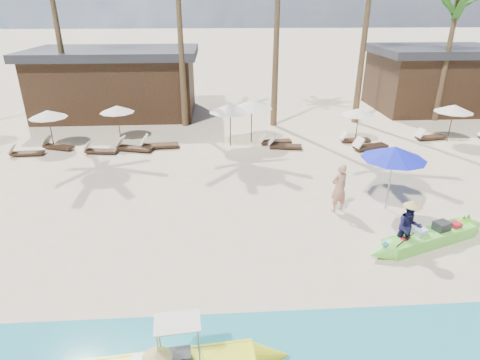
{
  "coord_description": "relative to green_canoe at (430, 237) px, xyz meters",
  "views": [
    {
      "loc": [
        -1.5,
        -10.18,
        7.0
      ],
      "look_at": [
        -0.72,
        2.0,
        1.6
      ],
      "focal_mm": 30.0,
      "sensor_mm": 36.0,
      "label": 1
    }
  ],
  "objects": [
    {
      "name": "lounger_8_left",
      "position": [
        5.2,
        10.25,
        -0.03
      ],
      "size": [
        1.81,
        0.81,
        0.59
      ],
      "rotation": [
        0.0,
        0.0,
        0.16
      ],
      "color": "#392317",
      "rests_on": "ground"
    },
    {
      "name": "blue_umbrella",
      "position": [
        -0.44,
        2.4,
        1.97
      ],
      "size": [
        2.26,
        2.26,
        2.44
      ],
      "color": "#99999E",
      "rests_on": "ground"
    },
    {
      "name": "lounger_4_right",
      "position": [
        -10.98,
        9.44,
        -0.01
      ],
      "size": [
        1.98,
        1.08,
        0.64
      ],
      "rotation": [
        0.0,
        0.0,
        -0.28
      ],
      "color": "#392317",
      "rests_on": "ground"
    },
    {
      "name": "lounger_6_right",
      "position": [
        -3.16,
        9.3,
        -0.03
      ],
      "size": [
        1.81,
        0.82,
        0.59
      ],
      "rotation": [
        0.0,
        0.0,
        -0.17
      ],
      "color": "#392317",
      "rests_on": "ground"
    },
    {
      "name": "resort_parasol_8",
      "position": [
        6.08,
        9.89,
        1.62
      ],
      "size": [
        2.0,
        2.0,
        2.05
      ],
      "color": "#392317",
      "rests_on": "ground"
    },
    {
      "name": "lounger_5_left",
      "position": [
        -9.73,
        9.76,
        -0.01
      ],
      "size": [
        2.0,
        0.72,
        0.67
      ],
      "rotation": [
        0.0,
        0.0,
        0.06
      ],
      "color": "#392317",
      "rests_on": "ground"
    },
    {
      "name": "vendor_green",
      "position": [
        -0.92,
        -0.29,
        0.56
      ],
      "size": [
        0.84,
        0.7,
        1.58
      ],
      "primitive_type": "imported",
      "rotation": [
        0.0,
        0.0,
        -0.14
      ],
      "color": "#151437",
      "rests_on": "ground"
    },
    {
      "name": "resort_parasol_7",
      "position": [
        0.98,
        10.12,
        1.46
      ],
      "size": [
        1.82,
        1.82,
        1.88
      ],
      "color": "#392317",
      "rests_on": "ground"
    },
    {
      "name": "lounger_4_left",
      "position": [
        -12.61,
        9.15,
        -0.04
      ],
      "size": [
        1.7,
        0.69,
        0.56
      ],
      "rotation": [
        0.0,
        0.0,
        -0.12
      ],
      "color": "#392317",
      "rests_on": "ground"
    },
    {
      "name": "lounger_3_left",
      "position": [
        -16.22,
        9.05,
        -0.05
      ],
      "size": [
        1.64,
        0.57,
        0.55
      ],
      "rotation": [
        0.0,
        0.0,
        0.04
      ],
      "color": "#392317",
      "rests_on": "ground"
    },
    {
      "name": "lounger_7_right",
      "position": [
        0.86,
        10.09,
        -0.04
      ],
      "size": [
        1.64,
        0.51,
        0.56
      ],
      "rotation": [
        0.0,
        0.0,
        0.01
      ],
      "color": "#392317",
      "rests_on": "ground"
    },
    {
      "name": "palm_6",
      "position": [
        7.65,
        14.27,
        6.82
      ],
      "size": [
        2.08,
        2.08,
        8.51
      ],
      "color": "brown",
      "rests_on": "ground"
    },
    {
      "name": "green_canoe",
      "position": [
        0.0,
        0.0,
        0.0
      ],
      "size": [
        5.13,
        2.18,
        0.68
      ],
      "rotation": [
        0.0,
        0.0,
        0.35
      ],
      "color": "#6BD942",
      "rests_on": "ground"
    },
    {
      "name": "resort_parasol_4",
      "position": [
        -12.0,
        11.43,
        1.5
      ],
      "size": [
        1.86,
        1.86,
        1.91
      ],
      "color": "#392317",
      "rests_on": "ground"
    },
    {
      "name": "lounger_7_left",
      "position": [
        1.24,
        8.82,
        -0.01
      ],
      "size": [
        2.0,
        1.11,
        0.65
      ],
      "rotation": [
        0.0,
        0.0,
        0.29
      ],
      "color": "#392317",
      "rests_on": "ground"
    },
    {
      "name": "pavilion_east",
      "position": [
        8.82,
        17.25,
        1.97
      ],
      "size": [
        8.8,
        6.6,
        4.3
      ],
      "color": "#392317",
      "rests_on": "ground"
    },
    {
      "name": "lounger_3_right",
      "position": [
        -14.99,
        9.97,
        -0.04
      ],
      "size": [
        1.78,
        1.07,
        0.58
      ],
      "rotation": [
        0.0,
        0.0,
        -0.35
      ],
      "color": "#392317",
      "rests_on": "ground"
    },
    {
      "name": "resort_parasol_6",
      "position": [
        -4.72,
        10.53,
        1.86
      ],
      "size": [
        2.25,
        2.25,
        2.31
      ],
      "color": "#392317",
      "rests_on": "ground"
    },
    {
      "name": "ground",
      "position": [
        -5.18,
        -0.25,
        -0.23
      ],
      "size": [
        240.0,
        240.0,
        0.0
      ],
      "primitive_type": "plane",
      "color": "beige",
      "rests_on": "ground"
    },
    {
      "name": "pavilion_west",
      "position": [
        -13.18,
        17.25,
        1.96
      ],
      "size": [
        10.8,
        6.6,
        4.3
      ],
      "color": "#392317",
      "rests_on": "ground"
    },
    {
      "name": "resort_parasol_3",
      "position": [
        -15.27,
        10.35,
        1.55
      ],
      "size": [
        1.92,
        1.92,
        1.98
      ],
      "color": "#392317",
      "rests_on": "ground"
    },
    {
      "name": "tourist",
      "position": [
        -2.3,
        2.34,
        0.7
      ],
      "size": [
        0.79,
        0.66,
        1.85
      ],
      "primitive_type": "imported",
      "rotation": [
        0.0,
        0.0,
        3.52
      ],
      "color": "tan",
      "rests_on": "ground"
    },
    {
      "name": "lounger_6_left",
      "position": [
        -3.55,
        10.06,
        -0.03
      ],
      "size": [
        1.78,
        0.67,
        0.59
      ],
      "rotation": [
        0.0,
        0.0,
        0.08
      ],
      "color": "#392317",
      "rests_on": "ground"
    },
    {
      "name": "resort_parasol_5",
      "position": [
        -5.89,
        9.98,
        1.82
      ],
      "size": [
        2.2,
        2.2,
        2.27
      ],
      "color": "#392317",
      "rests_on": "ground"
    }
  ]
}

